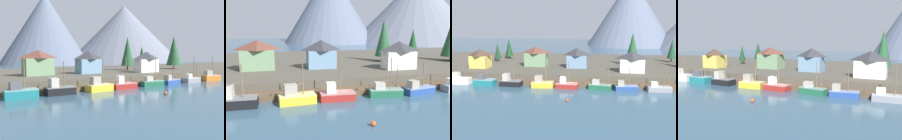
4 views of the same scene
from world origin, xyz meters
TOP-DOWN VIEW (x-y plane):
  - ground_plane at (0.00, 20.00)m, footprint 400.00×400.00m
  - dock at (0.00, 1.99)m, footprint 80.00×4.00m
  - shoreline_bank at (0.00, 32.00)m, footprint 400.00×56.00m
  - fishing_boat_white at (-33.89, -1.50)m, footprint 6.29×2.73m
  - fishing_boat_teal at (-25.69, -1.93)m, footprint 6.44×3.57m
  - fishing_boat_black at (-17.61, -1.73)m, footprint 6.33×3.17m
  - fishing_boat_yellow at (-7.90, -1.88)m, footprint 6.46×3.42m
  - fishing_boat_red at (-0.71, -1.72)m, footprint 6.37×3.15m
  - fishing_boat_green at (8.73, -1.71)m, footprint 6.53×3.22m
  - fishing_boat_blue at (15.85, -1.80)m, footprint 6.54×3.26m
  - fishing_boat_grey at (24.75, -1.56)m, footprint 6.40×2.84m
  - house_green at (-15.30, 19.70)m, footprint 8.38×5.57m
  - house_blue at (0.25, 18.40)m, footprint 7.42×5.02m
  - house_yellow at (-34.41, 13.09)m, footprint 6.63×5.59m
  - house_white at (18.94, 12.39)m, footprint 8.10×4.52m
  - conifer_near_left at (-32.94, 37.79)m, footprint 3.48×3.48m
  - conifer_mid_left at (-34.44, 28.55)m, footprint 2.63×2.63m
  - conifer_mid_right at (20.31, 24.61)m, footprint 4.93×4.93m
  - channel_buoy at (1.27, -14.20)m, footprint 0.70×0.70m

SIDE VIEW (x-z plane):
  - ground_plane at x=0.00m, z-range -1.00..0.00m
  - channel_buoy at x=1.27m, z-range 0.00..0.70m
  - dock at x=0.00m, z-range -0.30..1.30m
  - fishing_boat_grey at x=24.75m, z-range -2.87..4.74m
  - fishing_boat_blue at x=15.85m, z-range -2.22..4.16m
  - fishing_boat_green at x=8.73m, z-range -2.73..4.71m
  - fishing_boat_red at x=-0.71m, z-range -2.92..4.95m
  - fishing_boat_yellow at x=-7.90m, z-range -2.61..4.89m
  - fishing_boat_teal at x=-25.69m, z-range -2.98..5.45m
  - fishing_boat_black at x=-17.61m, z-range -2.34..4.81m
  - fishing_boat_white at x=-33.89m, z-range -3.55..6.02m
  - shoreline_bank at x=0.00m, z-range 0.00..2.50m
  - house_yellow at x=-34.41m, z-range 2.58..9.27m
  - house_white at x=18.94m, z-range 2.58..9.48m
  - house_blue at x=0.25m, z-range 2.58..9.72m
  - house_green at x=-15.30m, z-range 2.58..9.85m
  - conifer_mid_left at x=-34.44m, z-range 3.08..10.58m
  - conifer_near_left at x=-32.94m, z-range 3.06..11.72m
  - conifer_mid_right at x=20.31m, z-range 3.33..15.87m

